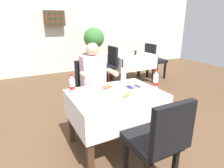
% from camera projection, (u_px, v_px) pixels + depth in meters
% --- Properties ---
extents(ground_plane, '(11.00, 11.00, 0.00)m').
position_uv_depth(ground_plane, '(110.00, 147.00, 2.49)').
color(ground_plane, brown).
extents(back_wall, '(11.00, 0.12, 2.99)m').
position_uv_depth(back_wall, '(45.00, 23.00, 5.48)').
color(back_wall, silver).
rests_on(back_wall, ground).
extents(main_dining_table, '(1.09, 0.80, 0.74)m').
position_uv_depth(main_dining_table, '(116.00, 106.00, 2.38)').
color(main_dining_table, white).
rests_on(main_dining_table, ground).
extents(chair_far_diner_seat, '(0.44, 0.50, 0.97)m').
position_uv_depth(chair_far_diner_seat, '(92.00, 87.00, 3.05)').
color(chair_far_diner_seat, black).
rests_on(chair_far_diner_seat, ground).
extents(chair_near_camera_side, '(0.44, 0.50, 0.97)m').
position_uv_depth(chair_near_camera_side, '(158.00, 140.00, 1.72)').
color(chair_near_camera_side, black).
rests_on(chair_near_camera_side, ground).
extents(seated_diner_far, '(0.50, 0.46, 1.26)m').
position_uv_depth(seated_diner_far, '(95.00, 80.00, 2.91)').
color(seated_diner_far, '#282D42').
rests_on(seated_diner_far, ground).
extents(plate_near_camera, '(0.25, 0.25, 0.05)m').
position_uv_depth(plate_near_camera, '(128.00, 96.00, 2.20)').
color(plate_near_camera, white).
rests_on(plate_near_camera, main_dining_table).
extents(plate_far_diner, '(0.24, 0.24, 0.07)m').
position_uv_depth(plate_far_diner, '(107.00, 87.00, 2.44)').
color(plate_far_diner, white).
rests_on(plate_far_diner, main_dining_table).
extents(beer_glass_left, '(0.07, 0.07, 0.22)m').
position_uv_depth(beer_glass_left, '(99.00, 84.00, 2.29)').
color(beer_glass_left, white).
rests_on(beer_glass_left, main_dining_table).
extents(beer_glass_middle, '(0.07, 0.07, 0.23)m').
position_uv_depth(beer_glass_middle, '(94.00, 89.00, 2.11)').
color(beer_glass_middle, white).
rests_on(beer_glass_middle, main_dining_table).
extents(beer_glass_right, '(0.07, 0.07, 0.21)m').
position_uv_depth(beer_glass_right, '(124.00, 75.00, 2.66)').
color(beer_glass_right, white).
rests_on(beer_glass_right, main_dining_table).
extents(cola_bottle_primary, '(0.06, 0.06, 0.28)m').
position_uv_depth(cola_bottle_primary, '(156.00, 82.00, 2.34)').
color(cola_bottle_primary, silver).
rests_on(cola_bottle_primary, main_dining_table).
extents(cola_bottle_secondary, '(0.07, 0.07, 0.25)m').
position_uv_depth(cola_bottle_secondary, '(72.00, 85.00, 2.25)').
color(cola_bottle_secondary, silver).
rests_on(cola_bottle_secondary, main_dining_table).
extents(napkin_cutlery_set, '(0.18, 0.19, 0.01)m').
position_uv_depth(napkin_cutlery_set, '(133.00, 87.00, 2.52)').
color(napkin_cutlery_set, '#231E4C').
rests_on(napkin_cutlery_set, main_dining_table).
extents(background_dining_table, '(1.04, 0.80, 0.74)m').
position_uv_depth(background_dining_table, '(132.00, 61.00, 4.96)').
color(background_dining_table, white).
rests_on(background_dining_table, ground).
extents(background_chair_left, '(0.50, 0.44, 0.97)m').
position_uv_depth(background_chair_left, '(107.00, 64.00, 4.64)').
color(background_chair_left, black).
rests_on(background_chair_left, ground).
extents(background_chair_right, '(0.50, 0.44, 0.97)m').
position_uv_depth(background_chair_right, '(154.00, 59.00, 5.28)').
color(background_chair_right, black).
rests_on(background_chair_right, ground).
extents(background_table_tumbler, '(0.06, 0.06, 0.11)m').
position_uv_depth(background_table_tumbler, '(135.00, 53.00, 4.80)').
color(background_table_tumbler, black).
rests_on(background_table_tumbler, background_dining_table).
extents(potted_plant_corner, '(0.59, 0.59, 1.37)m').
position_uv_depth(potted_plant_corner, '(94.00, 42.00, 5.56)').
color(potted_plant_corner, brown).
rests_on(potted_plant_corner, ground).
extents(wall_bottle_rack, '(0.56, 0.21, 0.42)m').
position_uv_depth(wall_bottle_rack, '(54.00, 18.00, 5.41)').
color(wall_bottle_rack, '#472D1E').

